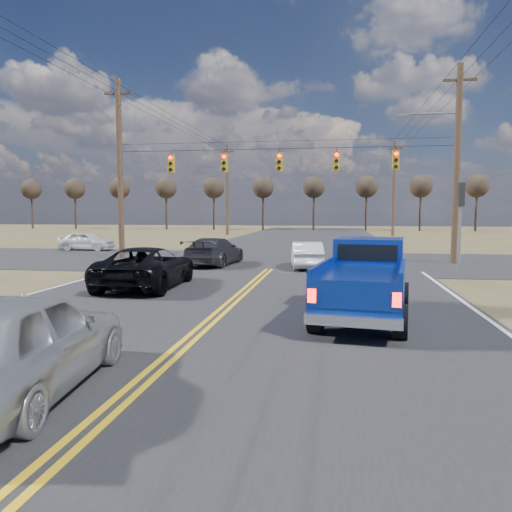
# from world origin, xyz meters

# --- Properties ---
(ground) EXTENTS (160.00, 160.00, 0.00)m
(ground) POSITION_xyz_m (0.00, 0.00, 0.00)
(ground) COLOR brown
(ground) RESTS_ON ground
(road_main) EXTENTS (14.00, 120.00, 0.02)m
(road_main) POSITION_xyz_m (0.00, 10.00, 0.00)
(road_main) COLOR #28282B
(road_main) RESTS_ON ground
(road_cross) EXTENTS (120.00, 12.00, 0.02)m
(road_cross) POSITION_xyz_m (0.00, 18.00, 0.00)
(road_cross) COLOR #28282B
(road_cross) RESTS_ON ground
(signal_gantry) EXTENTS (19.60, 4.83, 10.00)m
(signal_gantry) POSITION_xyz_m (0.50, 17.79, 5.06)
(signal_gantry) COLOR #473323
(signal_gantry) RESTS_ON ground
(utility_poles) EXTENTS (19.60, 58.32, 10.00)m
(utility_poles) POSITION_xyz_m (0.00, 17.00, 5.23)
(utility_poles) COLOR #473323
(utility_poles) RESTS_ON ground
(treeline) EXTENTS (87.00, 117.80, 7.40)m
(treeline) POSITION_xyz_m (0.00, 26.96, 5.70)
(treeline) COLOR #33261C
(treeline) RESTS_ON ground
(pickup_truck) EXTENTS (2.69, 5.50, 1.98)m
(pickup_truck) POSITION_xyz_m (3.76, 4.05, 0.96)
(pickup_truck) COLOR black
(pickup_truck) RESTS_ON ground
(silver_suv) EXTENTS (2.41, 4.94, 1.62)m
(silver_suv) POSITION_xyz_m (-1.58, -2.21, 0.81)
(silver_suv) COLOR #9C9EA4
(silver_suv) RESTS_ON ground
(black_suv) EXTENTS (2.62, 5.34, 1.46)m
(black_suv) POSITION_xyz_m (-3.60, 8.02, 0.73)
(black_suv) COLOR black
(black_suv) RESTS_ON ground
(white_car_queue) EXTENTS (1.81, 3.99, 1.27)m
(white_car_queue) POSITION_xyz_m (1.67, 14.86, 0.63)
(white_car_queue) COLOR silver
(white_car_queue) RESTS_ON ground
(dgrey_car_queue) EXTENTS (2.39, 4.95, 1.39)m
(dgrey_car_queue) POSITION_xyz_m (-2.98, 15.50, 0.70)
(dgrey_car_queue) COLOR #2C2C30
(dgrey_car_queue) RESTS_ON ground
(cross_car_west) EXTENTS (1.76, 3.88, 1.29)m
(cross_car_west) POSITION_xyz_m (-13.79, 23.00, 0.65)
(cross_car_west) COLOR white
(cross_car_west) RESTS_ON ground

